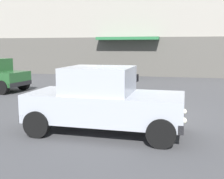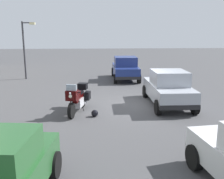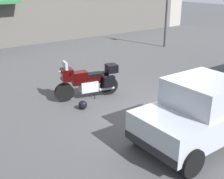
% 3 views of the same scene
% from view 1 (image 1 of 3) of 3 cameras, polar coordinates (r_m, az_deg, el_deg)
% --- Properties ---
extents(ground_plane, '(80.00, 80.00, 0.00)m').
position_cam_1_polar(ground_plane, '(8.83, 2.35, -5.42)').
color(ground_plane, '#424244').
extents(motorcycle, '(2.23, 1.01, 1.36)m').
position_cam_1_polar(motorcycle, '(11.27, -0.02, 0.86)').
color(motorcycle, black).
rests_on(motorcycle, ground).
extents(helmet, '(0.28, 0.28, 0.28)m').
position_cam_1_polar(helmet, '(10.84, -4.40, -2.05)').
color(helmet, black).
rests_on(helmet, ground).
extents(car_wagon_end, '(3.89, 1.82, 1.64)m').
position_cam_1_polar(car_wagon_end, '(7.07, -1.67, -2.23)').
color(car_wagon_end, '#9EA3AD').
rests_on(car_wagon_end, ground).
extents(bollard_curbside, '(0.16, 0.16, 0.90)m').
position_cam_1_polar(bollard_curbside, '(16.71, -3.59, 2.87)').
color(bollard_curbside, '#333338').
rests_on(bollard_curbside, ground).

